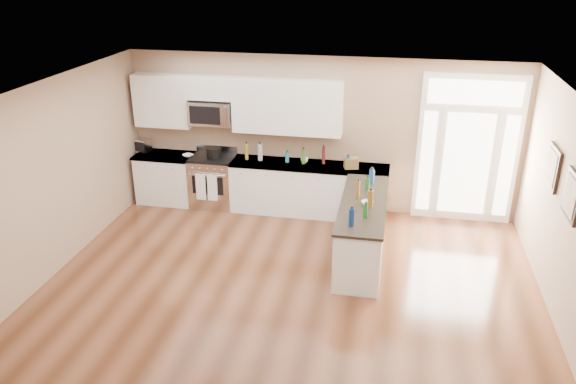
# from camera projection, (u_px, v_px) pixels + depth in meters

# --- Properties ---
(ground) EXTENTS (8.00, 8.00, 0.00)m
(ground) POSITION_uv_depth(u_px,v_px,m) (272.00, 337.00, 6.98)
(ground) COLOR #4D2915
(room_shell) EXTENTS (8.00, 8.00, 8.00)m
(room_shell) POSITION_uv_depth(u_px,v_px,m) (270.00, 213.00, 6.31)
(room_shell) COLOR #A28266
(room_shell) RESTS_ON ground
(back_cabinet_left) EXTENTS (1.10, 0.66, 0.94)m
(back_cabinet_left) POSITION_uv_depth(u_px,v_px,m) (167.00, 179.00, 10.65)
(back_cabinet_left) COLOR white
(back_cabinet_left) RESTS_ON ground
(back_cabinet_right) EXTENTS (2.85, 0.66, 0.94)m
(back_cabinet_right) POSITION_uv_depth(u_px,v_px,m) (308.00, 190.00, 10.16)
(back_cabinet_right) COLOR white
(back_cabinet_right) RESTS_ON ground
(peninsula_cabinet) EXTENTS (0.69, 2.32, 0.94)m
(peninsula_cabinet) POSITION_uv_depth(u_px,v_px,m) (362.00, 232.00, 8.67)
(peninsula_cabinet) COLOR white
(peninsula_cabinet) RESTS_ON ground
(upper_cabinet_left) EXTENTS (1.04, 0.33, 0.95)m
(upper_cabinet_left) POSITION_uv_depth(u_px,v_px,m) (163.00, 101.00, 10.19)
(upper_cabinet_left) COLOR white
(upper_cabinet_left) RESTS_ON room_shell
(upper_cabinet_right) EXTENTS (1.94, 0.33, 0.95)m
(upper_cabinet_right) POSITION_uv_depth(u_px,v_px,m) (287.00, 107.00, 9.78)
(upper_cabinet_right) COLOR white
(upper_cabinet_right) RESTS_ON room_shell
(upper_cabinet_short) EXTENTS (0.82, 0.33, 0.40)m
(upper_cabinet_short) POSITION_uv_depth(u_px,v_px,m) (211.00, 88.00, 9.92)
(upper_cabinet_short) COLOR white
(upper_cabinet_short) RESTS_ON room_shell
(microwave) EXTENTS (0.78, 0.41, 0.42)m
(microwave) POSITION_uv_depth(u_px,v_px,m) (211.00, 113.00, 10.06)
(microwave) COLOR silver
(microwave) RESTS_ON room_shell
(entry_door) EXTENTS (1.70, 0.10, 2.60)m
(entry_door) POSITION_uv_depth(u_px,v_px,m) (467.00, 150.00, 9.58)
(entry_door) COLOR white
(entry_door) RESTS_ON ground
(wall_art_near) EXTENTS (0.05, 0.58, 0.58)m
(wall_art_near) POSITION_uv_depth(u_px,v_px,m) (553.00, 167.00, 7.68)
(wall_art_near) COLOR black
(wall_art_near) RESTS_ON room_shell
(wall_art_far) EXTENTS (0.05, 0.58, 0.58)m
(wall_art_far) POSITION_uv_depth(u_px,v_px,m) (572.00, 196.00, 6.78)
(wall_art_far) COLOR black
(wall_art_far) RESTS_ON room_shell
(kitchen_range) EXTENTS (0.80, 0.70, 1.08)m
(kitchen_range) POSITION_uv_depth(u_px,v_px,m) (213.00, 181.00, 10.47)
(kitchen_range) COLOR silver
(kitchen_range) RESTS_ON ground
(stockpot) EXTENTS (0.35, 0.35, 0.20)m
(stockpot) POSITION_uv_depth(u_px,v_px,m) (214.00, 152.00, 10.22)
(stockpot) COLOR black
(stockpot) RESTS_ON kitchen_range
(toaster_oven) EXTENTS (0.34, 0.30, 0.24)m
(toaster_oven) POSITION_uv_depth(u_px,v_px,m) (142.00, 145.00, 10.58)
(toaster_oven) COLOR silver
(toaster_oven) RESTS_ON back_cabinet_left
(cardboard_box) EXTENTS (0.27, 0.23, 0.19)m
(cardboard_box) POSITION_uv_depth(u_px,v_px,m) (351.00, 163.00, 9.76)
(cardboard_box) COLOR brown
(cardboard_box) RESTS_ON back_cabinet_right
(bowl_left) EXTENTS (0.24, 0.24, 0.04)m
(bowl_left) POSITION_uv_depth(u_px,v_px,m) (188.00, 156.00, 10.33)
(bowl_left) COLOR white
(bowl_left) RESTS_ON back_cabinet_left
(bowl_peninsula) EXTENTS (0.23, 0.23, 0.05)m
(bowl_peninsula) POSITION_uv_depth(u_px,v_px,m) (367.00, 203.00, 8.36)
(bowl_peninsula) COLOR white
(bowl_peninsula) RESTS_ON peninsula_cabinet
(cup_counter) EXTENTS (0.15, 0.15, 0.10)m
(cup_counter) POSITION_uv_depth(u_px,v_px,m) (304.00, 160.00, 10.03)
(cup_counter) COLOR white
(cup_counter) RESTS_ON back_cabinet_right
(counter_bottles) EXTENTS (2.40, 2.45, 0.31)m
(counter_bottles) POSITION_uv_depth(u_px,v_px,m) (326.00, 174.00, 9.17)
(counter_bottles) COLOR #19591E
(counter_bottles) RESTS_ON back_cabinet_right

